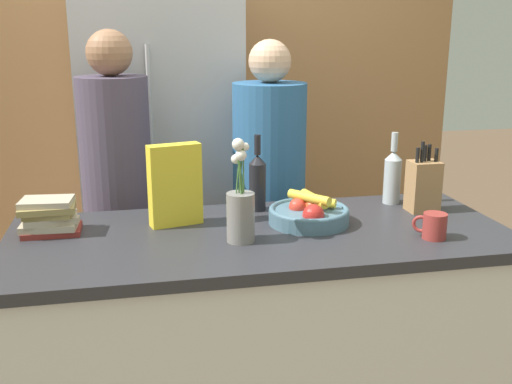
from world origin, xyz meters
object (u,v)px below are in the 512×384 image
Objects in this scene: coffee_mug at (434,226)px; flower_vase at (241,210)px; knife_block at (423,185)px; refrigerator at (162,163)px; cereal_box at (175,185)px; book_stack at (49,217)px; person_at_sink at (118,196)px; bottle_oil at (257,181)px; person_in_blue at (269,196)px; fruit_bowl at (309,213)px; bottle_vinegar at (392,176)px.

flower_vase is at bearing 170.85° from coffee_mug.
flower_vase is (-0.75, -0.20, 0.01)m from knife_block.
cereal_box is (-0.00, -1.02, 0.14)m from refrigerator.
person_at_sink is at bearing 66.42° from book_stack.
knife_block is 0.32m from coffee_mug.
flower_vase reaches higher than coffee_mug.
knife_block is at bearing -47.89° from refrigerator.
person_at_sink is at bearing 145.24° from bottle_oil.
person_in_blue is at bearing 69.81° from flower_vase.
fruit_bowl is 0.48m from knife_block.
person_in_blue reaches higher than knife_block.
knife_block is 0.94× the size of cereal_box.
person_at_sink is at bearing 120.08° from flower_vase.
fruit_bowl is 0.99× the size of cereal_box.
coffee_mug is at bearing -13.81° from book_stack.
bottle_vinegar is 0.18× the size of person_at_sink.
cereal_box is (-0.95, 0.03, 0.04)m from knife_block.
bottle_vinegar reaches higher than book_stack.
refrigerator is 6.34× the size of bottle_oil.
refrigerator is 1.26m from flower_vase.
book_stack reaches higher than fruit_bowl.
flower_vase is 0.83m from person_at_sink.
fruit_bowl is 0.90m from person_at_sink.
bottle_vinegar is 0.59m from person_in_blue.
person_in_blue reaches higher than bottle_vinegar.
person_at_sink is (-1.05, 0.82, -0.06)m from coffee_mug.
coffee_mug is 0.37× the size of bottle_vinegar.
bottle_vinegar is at bearing 84.95° from coffee_mug.
cereal_box is 0.18× the size of person_at_sink.
knife_block is 1.38m from book_stack.
refrigerator reaches higher than coffee_mug.
knife_block is at bearing -28.89° from person_at_sink.
person_in_blue is (0.45, -0.55, -0.06)m from refrigerator.
bottle_oil is at bearing 178.61° from bottle_vinegar.
flower_vase is 1.21× the size of bottle_vinegar.
knife_block is 1.28m from person_at_sink.
refrigerator reaches higher than flower_vase.
flower_vase is 1.74× the size of book_stack.
refrigerator is 9.42× the size of book_stack.
bottle_vinegar is (-0.07, 0.13, 0.01)m from knife_block.
coffee_mug is at bearing -41.68° from person_in_blue.
coffee_mug is at bearing -9.15° from flower_vase.
person_in_blue is (-0.39, 0.80, -0.09)m from coffee_mug.
flower_vase is 0.75m from bottle_vinegar.
fruit_bowl is 1.46× the size of book_stack.
refrigerator is at bearing 152.12° from person_in_blue.
fruit_bowl is at bearing 26.17° from flower_vase.
knife_block is 0.95m from cereal_box.
fruit_bowl is at bearing 146.61° from coffee_mug.
bottle_vinegar is at bearing 24.99° from fruit_bowl.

